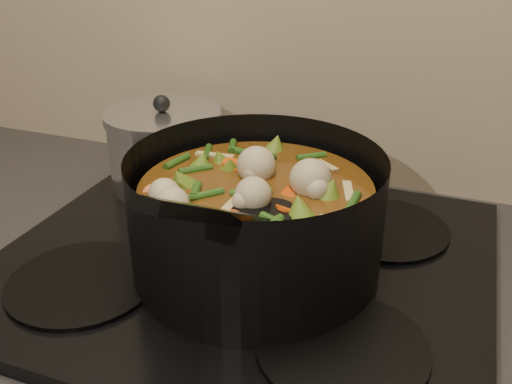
% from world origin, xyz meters
% --- Properties ---
extents(stovetop, '(0.62, 0.54, 0.03)m').
position_xyz_m(stovetop, '(0.00, 1.93, 0.92)').
color(stovetop, black).
rests_on(stovetop, counter).
extents(stockpot, '(0.38, 0.46, 0.23)m').
position_xyz_m(stockpot, '(0.02, 1.91, 1.00)').
color(stockpot, black).
rests_on(stockpot, stovetop).
extents(saucepan, '(0.18, 0.18, 0.15)m').
position_xyz_m(saucepan, '(-0.20, 2.09, 0.99)').
color(saucepan, silver).
rests_on(saucepan, stovetop).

